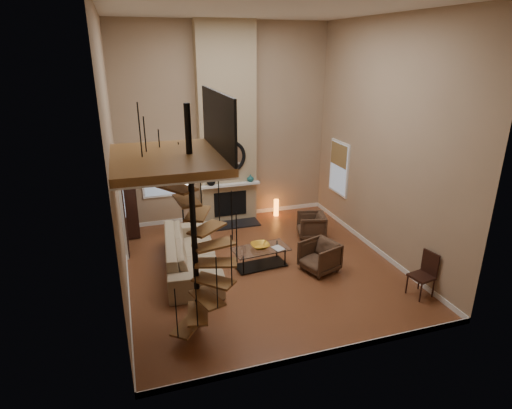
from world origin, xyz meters
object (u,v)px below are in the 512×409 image
object	(u,v)px
armchair_far	(322,256)
coffee_table	(261,255)
accent_lamp	(276,208)
floor_lamp	(181,187)
side_chair	(425,272)
armchair_near	(314,225)
hutch	(129,201)
sofa	(191,253)

from	to	relation	value
armchair_far	coffee_table	xyz separation A→B (m)	(-1.27, 0.58, -0.07)
coffee_table	accent_lamp	xyz separation A→B (m)	(1.44, 2.87, -0.03)
floor_lamp	side_chair	size ratio (longest dim) A/B	1.83
armchair_near	coffee_table	bearing A→B (deg)	-45.12
coffee_table	floor_lamp	bearing A→B (deg)	123.82
coffee_table	accent_lamp	distance (m)	3.21
hutch	accent_lamp	size ratio (longest dim) A/B	3.52
armchair_far	accent_lamp	world-z (taller)	armchair_far
sofa	armchair_far	xyz separation A→B (m)	(2.84, -0.94, -0.04)
hutch	armchair_far	size ratio (longest dim) A/B	2.43
floor_lamp	side_chair	bearing A→B (deg)	-45.56
armchair_far	coffee_table	size ratio (longest dim) A/B	0.56
sofa	accent_lamp	size ratio (longest dim) A/B	5.55
armchair_far	side_chair	size ratio (longest dim) A/B	0.81
sofa	armchair_near	xyz separation A→B (m)	(3.41, 0.71, -0.04)
armchair_far	accent_lamp	size ratio (longest dim) A/B	1.44
armchair_near	floor_lamp	bearing A→B (deg)	-93.83
armchair_near	side_chair	bearing A→B (deg)	31.13
armchair_near	floor_lamp	size ratio (longest dim) A/B	0.42
armchair_near	accent_lamp	xyz separation A→B (m)	(-0.40, 1.80, -0.10)
floor_lamp	side_chair	xyz separation A→B (m)	(4.26, -4.34, -0.89)
armchair_far	side_chair	bearing A→B (deg)	25.84
hutch	floor_lamp	distance (m)	1.54
hutch	armchair_near	xyz separation A→B (m)	(4.63, -1.72, -0.60)
side_chair	coffee_table	bearing A→B (deg)	142.28
armchair_near	side_chair	size ratio (longest dim) A/B	0.77
coffee_table	armchair_near	bearing A→B (deg)	30.23
coffee_table	side_chair	distance (m)	3.55
accent_lamp	sofa	bearing A→B (deg)	-140.13
coffee_table	sofa	bearing A→B (deg)	166.97
hutch	accent_lamp	world-z (taller)	hutch
hutch	armchair_near	bearing A→B (deg)	-20.36
side_chair	sofa	bearing A→B (deg)	149.92
armchair_far	side_chair	distance (m)	2.21
hutch	coffee_table	xyz separation A→B (m)	(2.79, -2.79, -0.67)
hutch	side_chair	bearing A→B (deg)	-41.58
armchair_near	coffee_table	xyz separation A→B (m)	(-1.84, -1.07, -0.07)
armchair_far	accent_lamp	xyz separation A→B (m)	(0.16, 3.45, -0.10)
armchair_near	accent_lamp	world-z (taller)	armchair_near
floor_lamp	hutch	bearing A→B (deg)	155.17
armchair_near	armchair_far	bearing A→B (deg)	-4.29
hutch	coffee_table	bearing A→B (deg)	-45.04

